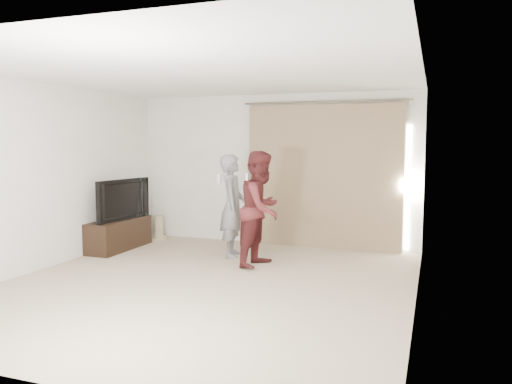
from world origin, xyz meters
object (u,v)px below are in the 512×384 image
person_woman (261,209)px  person_man (233,206)px  tv_console (119,234)px  tv (118,199)px

person_woman → person_man: bearing=148.3°
person_man → person_woman: size_ratio=0.96×
tv_console → person_man: person_man is taller
tv_console → tv: size_ratio=1.10×
person_man → tv: bearing=-176.2°
tv → person_woman: bearing=-87.2°
tv → person_woman: 2.60m
tv_console → person_man: 2.07m
person_woman → tv: bearing=174.7°
person_man → person_woman: person_woman is taller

